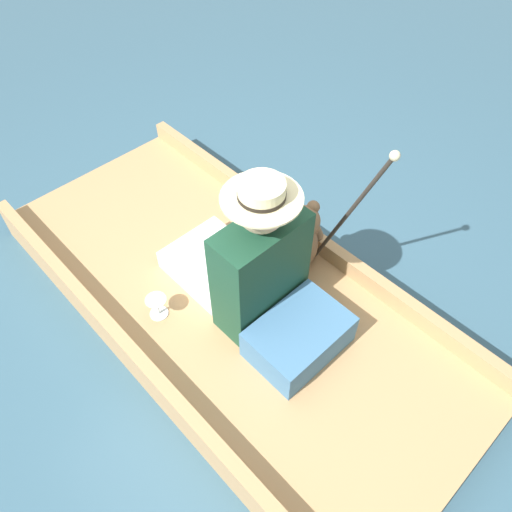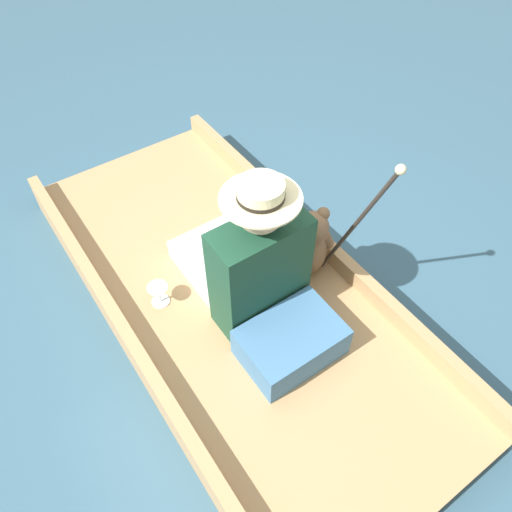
# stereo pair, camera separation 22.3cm
# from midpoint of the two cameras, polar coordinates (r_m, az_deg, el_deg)

# --- Properties ---
(ground_plane) EXTENTS (16.00, 16.00, 0.00)m
(ground_plane) POSITION_cam_midpoint_polar(r_m,az_deg,el_deg) (2.73, -5.47, -6.33)
(ground_plane) COLOR #385B70
(punt_boat) EXTENTS (1.20, 2.69, 0.26)m
(punt_boat) POSITION_cam_midpoint_polar(r_m,az_deg,el_deg) (2.66, -5.60, -5.29)
(punt_boat) COLOR tan
(punt_boat) RESTS_ON ground_plane
(seat_cushion) EXTENTS (0.46, 0.32, 0.18)m
(seat_cushion) POSITION_cam_midpoint_polar(r_m,az_deg,el_deg) (2.34, 2.17, -9.38)
(seat_cushion) COLOR teal
(seat_cushion) RESTS_ON punt_boat
(seated_person) EXTENTS (0.45, 0.75, 0.84)m
(seated_person) POSITION_cam_midpoint_polar(r_m,az_deg,el_deg) (2.33, -3.59, -0.93)
(seated_person) COLOR white
(seated_person) RESTS_ON punt_boat
(teddy_bear) EXTENTS (0.30, 0.18, 0.43)m
(teddy_bear) POSITION_cam_midpoint_polar(r_m,az_deg,el_deg) (2.56, 2.84, 1.81)
(teddy_bear) COLOR #846042
(teddy_bear) RESTS_ON punt_boat
(wine_glass) EXTENTS (0.10, 0.10, 0.12)m
(wine_glass) POSITION_cam_midpoint_polar(r_m,az_deg,el_deg) (2.51, -13.82, -5.46)
(wine_glass) COLOR silver
(wine_glass) RESTS_ON punt_boat
(walking_cane) EXTENTS (0.04, 0.36, 0.91)m
(walking_cane) POSITION_cam_midpoint_polar(r_m,az_deg,el_deg) (2.28, 8.42, 5.48)
(walking_cane) COLOR #2D2823
(walking_cane) RESTS_ON punt_boat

